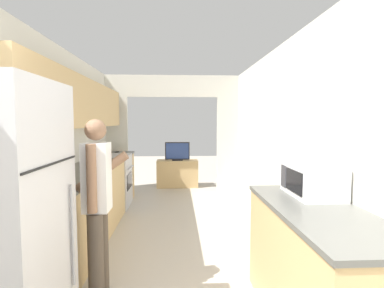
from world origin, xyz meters
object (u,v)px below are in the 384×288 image
object	(u,v)px
microwave	(312,180)
tv_cabinet	(177,173)
knife	(118,152)
range_oven	(112,181)
television	(177,151)
person	(97,205)

from	to	relation	value
microwave	tv_cabinet	world-z (taller)	microwave
microwave	knife	size ratio (longest dim) A/B	1.68
tv_cabinet	range_oven	bearing A→B (deg)	-126.82
range_oven	microwave	distance (m)	3.84
range_oven	television	xyz separation A→B (m)	(1.18, 1.54, 0.37)
person	television	world-z (taller)	person
tv_cabinet	television	world-z (taller)	television
range_oven	knife	size ratio (longest dim) A/B	3.36
person	television	xyz separation A→B (m)	(0.69, 4.40, 0.01)
tv_cabinet	television	size ratio (longest dim) A/B	1.68
person	knife	xyz separation A→B (m)	(-0.50, 3.41, 0.11)
microwave	television	distance (m)	4.71
person	knife	distance (m)	3.44
television	range_oven	bearing A→B (deg)	-127.57
person	tv_cabinet	world-z (taller)	person
microwave	person	bearing A→B (deg)	174.65
range_oven	microwave	xyz separation A→B (m)	(2.29, -3.03, 0.59)
person	tv_cabinet	xyz separation A→B (m)	(0.69, 4.45, -0.52)
knife	person	bearing A→B (deg)	-53.88
tv_cabinet	knife	xyz separation A→B (m)	(-1.18, -1.04, 0.62)
television	knife	world-z (taller)	television
microwave	television	xyz separation A→B (m)	(-1.10, 4.57, -0.22)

